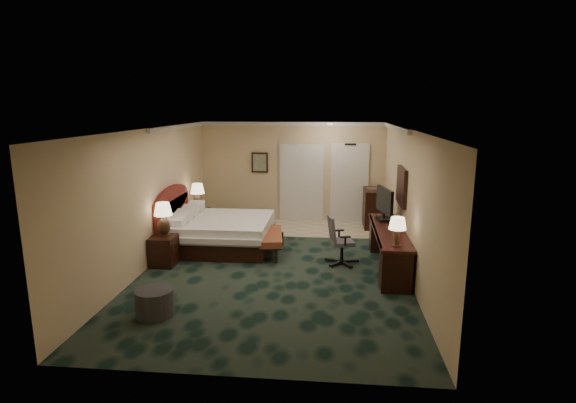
# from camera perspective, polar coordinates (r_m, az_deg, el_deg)

# --- Properties ---
(floor) EXTENTS (5.00, 7.50, 0.00)m
(floor) POSITION_cam_1_polar(r_m,az_deg,el_deg) (9.02, -1.50, -8.20)
(floor) COLOR black
(floor) RESTS_ON ground
(ceiling) EXTENTS (5.00, 7.50, 0.00)m
(ceiling) POSITION_cam_1_polar(r_m,az_deg,el_deg) (8.48, -1.60, 9.19)
(ceiling) COLOR silver
(ceiling) RESTS_ON wall_back
(wall_back) EXTENTS (5.00, 0.00, 2.70)m
(wall_back) POSITION_cam_1_polar(r_m,az_deg,el_deg) (12.32, 0.59, 3.79)
(wall_back) COLOR #C7A891
(wall_back) RESTS_ON ground
(wall_front) EXTENTS (5.00, 0.00, 2.70)m
(wall_front) POSITION_cam_1_polar(r_m,az_deg,el_deg) (5.09, -6.78, -8.45)
(wall_front) COLOR #C7A891
(wall_front) RESTS_ON ground
(wall_left) EXTENTS (0.00, 7.50, 2.70)m
(wall_left) POSITION_cam_1_polar(r_m,az_deg,el_deg) (9.29, -17.04, 0.52)
(wall_left) COLOR #C7A891
(wall_left) RESTS_ON ground
(wall_right) EXTENTS (0.00, 7.50, 2.70)m
(wall_right) POSITION_cam_1_polar(r_m,az_deg,el_deg) (8.71, 15.00, -0.11)
(wall_right) COLOR #C7A891
(wall_right) RESTS_ON ground
(crown_molding) EXTENTS (5.00, 7.50, 0.10)m
(crown_molding) POSITION_cam_1_polar(r_m,az_deg,el_deg) (8.48, -1.60, 8.85)
(crown_molding) COLOR silver
(crown_molding) RESTS_ON wall_back
(tile_patch) EXTENTS (3.20, 1.70, 0.01)m
(tile_patch) POSITION_cam_1_polar(r_m,az_deg,el_deg) (11.72, 4.61, -3.40)
(tile_patch) COLOR tan
(tile_patch) RESTS_ON ground
(headboard) EXTENTS (0.12, 2.00, 1.40)m
(headboard) POSITION_cam_1_polar(r_m,az_deg,el_deg) (10.32, -14.42, -1.92)
(headboard) COLOR #521514
(headboard) RESTS_ON ground
(entry_door) EXTENTS (1.02, 0.06, 2.18)m
(entry_door) POSITION_cam_1_polar(r_m,az_deg,el_deg) (12.31, 7.78, 2.25)
(entry_door) COLOR silver
(entry_door) RESTS_ON ground
(closet_doors) EXTENTS (1.20, 0.06, 2.10)m
(closet_doors) POSITION_cam_1_polar(r_m,az_deg,el_deg) (12.31, 1.73, 2.36)
(closet_doors) COLOR silver
(closet_doors) RESTS_ON ground
(wall_art) EXTENTS (0.45, 0.06, 0.55)m
(wall_art) POSITION_cam_1_polar(r_m,az_deg,el_deg) (12.36, -3.60, 4.96)
(wall_art) COLOR #486254
(wall_art) RESTS_ON wall_back
(wall_mirror) EXTENTS (0.05, 0.95, 0.75)m
(wall_mirror) POSITION_cam_1_polar(r_m,az_deg,el_deg) (9.25, 14.23, 1.89)
(wall_mirror) COLOR white
(wall_mirror) RESTS_ON wall_right
(bed) EXTENTS (2.12, 1.96, 0.67)m
(bed) POSITION_cam_1_polar(r_m,az_deg,el_deg) (10.18, -8.30, -3.97)
(bed) COLOR white
(bed) RESTS_ON ground
(nightstand_near) EXTENTS (0.47, 0.54, 0.59)m
(nightstand_near) POSITION_cam_1_polar(r_m,az_deg,el_deg) (9.34, -15.49, -6.02)
(nightstand_near) COLOR black
(nightstand_near) RESTS_ON ground
(nightstand_far) EXTENTS (0.48, 0.55, 0.60)m
(nightstand_far) POSITION_cam_1_polar(r_m,az_deg,el_deg) (11.49, -11.30, -2.40)
(nightstand_far) COLOR black
(nightstand_far) RESTS_ON ground
(lamp_near) EXTENTS (0.46, 0.46, 0.67)m
(lamp_near) POSITION_cam_1_polar(r_m,az_deg,el_deg) (9.21, -15.53, -2.20)
(lamp_near) COLOR black
(lamp_near) RESTS_ON nightstand_near
(lamp_far) EXTENTS (0.43, 0.43, 0.65)m
(lamp_far) POSITION_cam_1_polar(r_m,az_deg,el_deg) (11.32, -11.39, 0.62)
(lamp_far) COLOR black
(lamp_far) RESTS_ON nightstand_far
(bed_bench) EXTENTS (0.65, 1.41, 0.46)m
(bed_bench) POSITION_cam_1_polar(r_m,az_deg,el_deg) (9.69, -2.21, -5.33)
(bed_bench) COLOR brown
(bed_bench) RESTS_ON ground
(ottoman) EXTENTS (0.64, 0.64, 0.41)m
(ottoman) POSITION_cam_1_polar(r_m,az_deg,el_deg) (7.26, -16.57, -12.18)
(ottoman) COLOR #323232
(ottoman) RESTS_ON ground
(desk) EXTENTS (0.58, 2.67, 0.77)m
(desk) POSITION_cam_1_polar(r_m,az_deg,el_deg) (9.04, 12.59, -5.87)
(desk) COLOR black
(desk) RESTS_ON ground
(tv) EXTENTS (0.27, 0.88, 0.69)m
(tv) POSITION_cam_1_polar(r_m,az_deg,el_deg) (9.57, 12.16, -0.33)
(tv) COLOR black
(tv) RESTS_ON desk
(desk_lamp) EXTENTS (0.36, 0.36, 0.52)m
(desk_lamp) POSITION_cam_1_polar(r_m,az_deg,el_deg) (7.85, 13.70, -3.75)
(desk_lamp) COLOR black
(desk_lamp) RESTS_ON desk
(desk_chair) EXTENTS (0.69, 0.67, 0.99)m
(desk_chair) POSITION_cam_1_polar(r_m,az_deg,el_deg) (9.06, 6.88, -4.89)
(desk_chair) COLOR #3F3E49
(desk_chair) RESTS_ON ground
(minibar) EXTENTS (0.53, 0.95, 1.00)m
(minibar) POSITION_cam_1_polar(r_m,az_deg,el_deg) (11.95, 10.85, -0.84)
(minibar) COLOR black
(minibar) RESTS_ON ground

